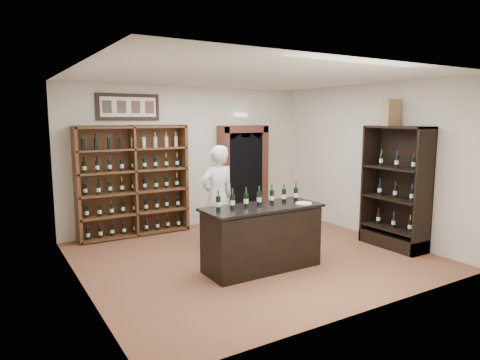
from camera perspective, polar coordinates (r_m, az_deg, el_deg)
name	(u,v)px	position (r m, az deg, el deg)	size (l,w,h in m)	color
floor	(252,256)	(7.44, 1.57, -10.07)	(5.50, 5.50, 0.00)	brown
ceiling	(252,77)	(7.08, 1.67, 13.62)	(5.50, 5.50, 0.00)	white
wall_back	(189,157)	(9.29, -6.79, 3.05)	(5.50, 0.04, 3.00)	beige
wall_left	(79,182)	(6.08, -20.70, -0.22)	(0.04, 5.00, 3.00)	beige
wall_right	(368,160)	(8.90, 16.69, 2.52)	(0.04, 5.00, 3.00)	beige
wine_shelf	(133,181)	(8.73, -14.07, -0.13)	(2.20, 0.38, 2.20)	#53331C
framed_picture	(128,107)	(8.77, -14.68, 9.39)	(1.25, 0.04, 0.52)	black
arched_doorway	(243,171)	(9.77, 0.36, 1.23)	(1.17, 0.35, 2.17)	black
emergency_light	(241,115)	(9.77, 0.08, 8.65)	(0.30, 0.10, 0.10)	white
tasting_counter	(262,238)	(6.71, 2.94, -7.72)	(1.88, 0.78, 1.00)	black
counter_bottle_0	(218,203)	(6.27, -2.91, -3.09)	(0.07, 0.07, 0.30)	black
counter_bottle_1	(232,201)	(6.38, -1.01, -2.87)	(0.07, 0.07, 0.30)	black
counter_bottle_2	(246,200)	(6.50, 0.82, -2.66)	(0.07, 0.07, 0.30)	black
counter_bottle_3	(259,198)	(6.63, 2.57, -2.45)	(0.07, 0.07, 0.30)	black
counter_bottle_4	(272,197)	(6.77, 4.27, -2.25)	(0.07, 0.07, 0.30)	black
counter_bottle_5	(284,195)	(6.91, 5.89, -2.05)	(0.07, 0.07, 0.30)	black
counter_bottle_6	(296,194)	(7.05, 7.44, -1.86)	(0.07, 0.07, 0.30)	black
side_cabinet	(396,206)	(8.26, 20.05, -3.30)	(0.48, 1.20, 2.20)	black
shopkeeper	(217,197)	(7.65, -3.03, -2.34)	(0.68, 0.45, 1.86)	silver
plate	(304,203)	(6.80, 8.49, -3.10)	(0.25, 0.25, 0.02)	white
wine_crate	(392,112)	(8.20, 19.55, 8.50)	(0.34, 0.14, 0.48)	#AB7F5A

